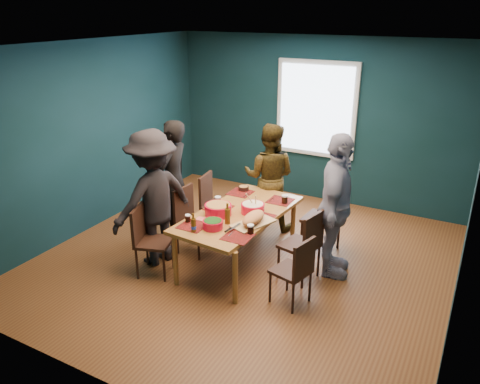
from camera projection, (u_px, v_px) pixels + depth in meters
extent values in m
cube|color=brown|center=(245.00, 260.00, 6.16)|extent=(5.00, 5.00, 0.01)
cube|color=silver|center=(246.00, 46.00, 5.16)|extent=(5.00, 5.00, 0.01)
cube|color=#102E38|center=(93.00, 137.00, 6.76)|extent=(0.01, 5.00, 2.70)
cube|color=#102E38|center=(473.00, 200.00, 4.56)|extent=(0.01, 5.00, 2.70)
cube|color=#102E38|center=(316.00, 121.00, 7.71)|extent=(5.00, 0.01, 2.70)
cube|color=#102E38|center=(96.00, 251.00, 3.62)|extent=(5.00, 0.01, 2.70)
cube|color=silver|center=(316.00, 109.00, 7.61)|extent=(1.35, 0.06, 1.55)
cube|color=#AB7133|center=(239.00, 214.00, 5.88)|extent=(1.05, 1.89, 0.05)
cylinder|color=#AB7133|center=(175.00, 260.00, 5.50)|extent=(0.06, 0.06, 0.65)
cylinder|color=#AB7133|center=(235.00, 278.00, 5.15)|extent=(0.06, 0.06, 0.65)
cylinder|color=#AB7133|center=(242.00, 210.00, 6.88)|extent=(0.06, 0.06, 0.65)
cylinder|color=#AB7133|center=(293.00, 221.00, 6.52)|extent=(0.06, 0.06, 0.65)
cube|color=black|center=(217.00, 206.00, 6.76)|extent=(0.44, 0.44, 0.04)
cube|color=black|center=(206.00, 189.00, 6.73)|extent=(0.09, 0.40, 0.43)
cylinder|color=black|center=(202.00, 222.00, 6.75)|extent=(0.03, 0.03, 0.41)
cylinder|color=black|center=(224.00, 226.00, 6.64)|extent=(0.03, 0.03, 0.41)
cylinder|color=black|center=(212.00, 213.00, 7.05)|extent=(0.03, 0.03, 0.41)
cylinder|color=black|center=(233.00, 217.00, 6.93)|extent=(0.03, 0.03, 0.41)
cube|color=black|center=(195.00, 222.00, 6.22)|extent=(0.42, 0.42, 0.04)
cube|color=black|center=(183.00, 203.00, 6.22)|extent=(0.06, 0.41, 0.44)
cylinder|color=black|center=(178.00, 240.00, 6.25)|extent=(0.03, 0.03, 0.41)
cylinder|color=black|center=(199.00, 246.00, 6.08)|extent=(0.03, 0.03, 0.41)
cylinder|color=black|center=(193.00, 230.00, 6.52)|extent=(0.03, 0.03, 0.41)
cylinder|color=black|center=(214.00, 236.00, 6.36)|extent=(0.03, 0.03, 0.41)
cube|color=black|center=(154.00, 242.00, 5.70)|extent=(0.50, 0.50, 0.04)
cube|color=black|center=(138.00, 224.00, 5.64)|extent=(0.16, 0.39, 0.44)
cylinder|color=black|center=(137.00, 264.00, 5.66)|extent=(0.03, 0.03, 0.41)
cylinder|color=black|center=(164.00, 267.00, 5.60)|extent=(0.03, 0.03, 0.41)
cylinder|color=black|center=(147.00, 251.00, 5.97)|extent=(0.03, 0.03, 0.41)
cylinder|color=black|center=(173.00, 253.00, 5.91)|extent=(0.03, 0.03, 0.41)
cube|color=black|center=(321.00, 219.00, 6.23)|extent=(0.47, 0.47, 0.04)
cube|color=black|center=(337.00, 204.00, 6.03)|extent=(0.08, 0.44, 0.48)
cylinder|color=black|center=(301.00, 237.00, 6.27)|extent=(0.03, 0.03, 0.45)
cylinder|color=black|center=(328.00, 244.00, 6.08)|extent=(0.03, 0.03, 0.45)
cylinder|color=black|center=(313.00, 227.00, 6.56)|extent=(0.03, 0.03, 0.45)
cylinder|color=black|center=(339.00, 233.00, 6.37)|extent=(0.03, 0.03, 0.45)
cube|color=black|center=(299.00, 245.00, 5.61)|extent=(0.49, 0.49, 0.04)
cube|color=black|center=(314.00, 232.00, 5.41)|extent=(0.12, 0.41, 0.45)
cylinder|color=black|center=(278.00, 263.00, 5.68)|extent=(0.03, 0.03, 0.42)
cylinder|color=black|center=(303.00, 273.00, 5.47)|extent=(0.03, 0.03, 0.42)
cylinder|color=black|center=(295.00, 252.00, 5.93)|extent=(0.03, 0.03, 0.42)
cylinder|color=black|center=(318.00, 261.00, 5.71)|extent=(0.03, 0.03, 0.42)
cube|color=black|center=(291.00, 271.00, 5.15)|extent=(0.45, 0.45, 0.04)
cube|color=black|center=(304.00, 259.00, 4.96)|extent=(0.13, 0.37, 0.41)
cylinder|color=black|center=(270.00, 287.00, 5.22)|extent=(0.03, 0.03, 0.38)
cylinder|color=black|center=(293.00, 299.00, 5.02)|extent=(0.03, 0.03, 0.38)
cylinder|color=black|center=(287.00, 276.00, 5.43)|extent=(0.03, 0.03, 0.38)
cylinder|color=black|center=(310.00, 287.00, 5.23)|extent=(0.03, 0.03, 0.38)
imported|color=black|center=(173.00, 180.00, 6.53)|extent=(0.45, 0.65, 1.70)
imported|color=black|center=(269.00, 177.00, 6.81)|extent=(0.88, 0.75, 1.59)
imported|color=white|center=(336.00, 207.00, 5.55)|extent=(0.66, 1.12, 1.79)
imported|color=black|center=(153.00, 198.00, 5.84)|extent=(0.96, 1.28, 1.75)
cylinder|color=red|center=(218.00, 210.00, 5.80)|extent=(0.34, 0.34, 0.13)
cylinder|color=olive|center=(218.00, 205.00, 5.77)|extent=(0.30, 0.30, 0.02)
cylinder|color=red|center=(253.00, 208.00, 5.85)|extent=(0.30, 0.30, 0.12)
cylinder|color=beige|center=(253.00, 204.00, 5.83)|extent=(0.26, 0.26, 0.02)
cylinder|color=tan|center=(256.00, 202.00, 5.80)|extent=(0.09, 0.16, 0.24)
cylinder|color=tan|center=(251.00, 201.00, 5.83)|extent=(0.07, 0.17, 0.24)
cylinder|color=red|center=(213.00, 224.00, 5.44)|extent=(0.24, 0.24, 0.10)
cylinder|color=#1B4F13|center=(213.00, 221.00, 5.43)|extent=(0.21, 0.21, 0.02)
cube|color=tan|center=(253.00, 223.00, 5.56)|extent=(0.44, 0.60, 0.02)
ellipsoid|color=#D7834D|center=(253.00, 218.00, 5.53)|extent=(0.33, 0.47, 0.13)
cube|color=silver|center=(235.00, 227.00, 5.44)|extent=(0.05, 0.22, 0.00)
cylinder|color=black|center=(228.00, 230.00, 5.35)|extent=(0.03, 0.12, 0.02)
sphere|color=#195F15|center=(249.00, 221.00, 5.43)|extent=(0.04, 0.04, 0.04)
sphere|color=#195F15|center=(253.00, 217.00, 5.53)|extent=(0.04, 0.04, 0.04)
sphere|color=#195F15|center=(258.00, 214.00, 5.63)|extent=(0.04, 0.04, 0.04)
cylinder|color=black|center=(244.00, 188.00, 6.58)|extent=(0.15, 0.15, 0.06)
cylinder|color=olive|center=(244.00, 187.00, 6.57)|extent=(0.12, 0.12, 0.01)
cylinder|color=#4C310D|center=(194.00, 225.00, 5.35)|extent=(0.06, 0.06, 0.17)
cylinder|color=#4C310D|center=(193.00, 216.00, 5.31)|extent=(0.02, 0.02, 0.06)
cylinder|color=#1937AF|center=(194.00, 227.00, 5.36)|extent=(0.06, 0.06, 0.04)
cylinder|color=#4C310D|center=(227.00, 216.00, 5.55)|extent=(0.07, 0.07, 0.19)
cylinder|color=#4C310D|center=(227.00, 206.00, 5.50)|extent=(0.03, 0.03, 0.07)
cylinder|color=black|center=(188.00, 218.00, 5.61)|extent=(0.06, 0.06, 0.09)
cylinder|color=silver|center=(188.00, 215.00, 5.59)|extent=(0.07, 0.07, 0.01)
cylinder|color=black|center=(251.00, 229.00, 5.32)|extent=(0.07, 0.07, 0.11)
cylinder|color=silver|center=(251.00, 226.00, 5.30)|extent=(0.08, 0.08, 0.02)
cylinder|color=black|center=(285.00, 199.00, 6.13)|extent=(0.08, 0.08, 0.11)
cylinder|color=silver|center=(285.00, 196.00, 6.11)|extent=(0.08, 0.08, 0.02)
cylinder|color=black|center=(218.00, 201.00, 6.08)|extent=(0.08, 0.08, 0.11)
cylinder|color=silver|center=(218.00, 197.00, 6.06)|extent=(0.08, 0.08, 0.02)
cube|color=#EC6663|center=(265.00, 216.00, 5.79)|extent=(0.17, 0.17, 0.00)
cube|color=#EC6663|center=(201.00, 219.00, 5.69)|extent=(0.14, 0.14, 0.00)
cube|color=#EC6663|center=(236.00, 241.00, 5.17)|extent=(0.17, 0.17, 0.00)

